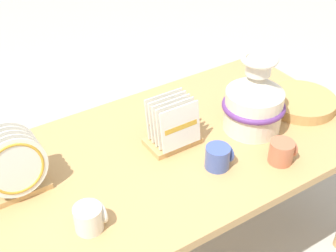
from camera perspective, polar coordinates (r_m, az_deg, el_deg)
display_table at (r=1.80m, az=-0.00°, el=-4.54°), size 1.56×0.82×0.66m
ceramic_vase at (r=1.83m, az=10.48°, el=3.17°), size 0.25×0.25×0.32m
dish_rack_round_plates at (r=1.61m, az=-18.32°, el=-4.83°), size 0.21×0.14×0.23m
dish_rack_square_plates at (r=1.75m, az=0.57°, el=-0.23°), size 0.20×0.13×0.19m
wicker_charger_stack at (r=2.06m, az=15.95°, el=2.84°), size 0.29×0.29×0.04m
mug_cobalt_glaze at (r=1.67m, az=6.18°, el=-3.75°), size 0.10×0.09×0.09m
mug_terracotta_glaze at (r=1.73m, az=13.74°, el=-3.04°), size 0.10×0.09×0.09m
mug_cream_glaze at (r=1.47m, az=-9.52°, el=-10.96°), size 0.10×0.09×0.09m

